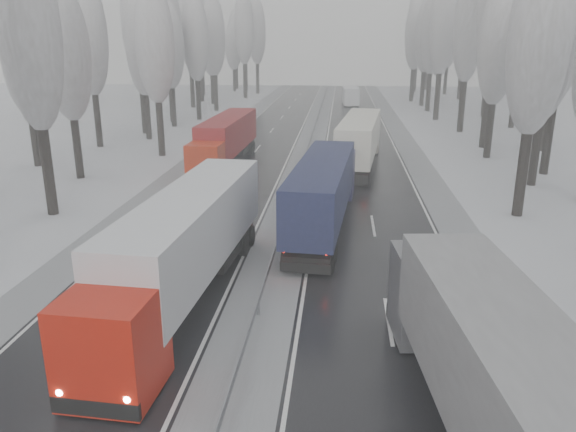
% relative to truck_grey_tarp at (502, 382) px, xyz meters
% --- Properties ---
extents(carriageway_right, '(7.50, 200.00, 0.03)m').
position_rel_truck_grey_tarp_xyz_m(carriageway_right, '(-2.06, 25.80, -2.57)').
color(carriageway_right, black).
rests_on(carriageway_right, ground).
extents(carriageway_left, '(7.50, 200.00, 0.03)m').
position_rel_truck_grey_tarp_xyz_m(carriageway_left, '(-12.56, 25.80, -2.57)').
color(carriageway_left, black).
rests_on(carriageway_left, ground).
extents(median_slush, '(3.00, 200.00, 0.04)m').
position_rel_truck_grey_tarp_xyz_m(median_slush, '(-7.31, 25.80, -2.56)').
color(median_slush, '#93969A').
rests_on(median_slush, ground).
extents(shoulder_right, '(2.40, 200.00, 0.04)m').
position_rel_truck_grey_tarp_xyz_m(shoulder_right, '(2.89, 25.80, -2.56)').
color(shoulder_right, '#93969A').
rests_on(shoulder_right, ground).
extents(shoulder_left, '(2.40, 200.00, 0.04)m').
position_rel_truck_grey_tarp_xyz_m(shoulder_left, '(-17.51, 25.80, -2.56)').
color(shoulder_left, '#93969A').
rests_on(shoulder_left, ground).
extents(median_guardrail, '(0.12, 200.00, 0.76)m').
position_rel_truck_grey_tarp_xyz_m(median_guardrail, '(-7.31, 25.79, -1.98)').
color(median_guardrail, slate).
rests_on(median_guardrail, ground).
extents(tree_18, '(3.60, 3.60, 16.58)m').
position_rel_truck_grey_tarp_xyz_m(tree_18, '(7.20, 22.83, 8.12)').
color(tree_18, black).
rests_on(tree_18, ground).
extents(tree_20, '(3.60, 3.60, 15.71)m').
position_rel_truck_grey_tarp_xyz_m(tree_20, '(10.59, 30.97, 7.56)').
color(tree_20, black).
rests_on(tree_20, ground).
extents(tree_21, '(3.60, 3.60, 18.62)m').
position_rel_truck_grey_tarp_xyz_m(tree_21, '(12.82, 34.97, 9.42)').
color(tree_21, black).
rests_on(tree_21, ground).
extents(tree_22, '(3.60, 3.60, 15.86)m').
position_rel_truck_grey_tarp_xyz_m(tree_22, '(9.71, 41.40, 7.66)').
color(tree_22, black).
rests_on(tree_22, ground).
extents(tree_23, '(3.60, 3.60, 13.55)m').
position_rel_truck_grey_tarp_xyz_m(tree_23, '(16.00, 45.40, 6.18)').
color(tree_23, black).
rests_on(tree_23, ground).
extents(tree_24, '(3.60, 3.60, 20.49)m').
position_rel_truck_grey_tarp_xyz_m(tree_24, '(10.59, 46.82, 10.61)').
color(tree_24, black).
rests_on(tree_24, ground).
extents(tree_25, '(3.60, 3.60, 19.44)m').
position_rel_truck_grey_tarp_xyz_m(tree_25, '(17.51, 50.82, 9.94)').
color(tree_25, black).
rests_on(tree_25, ground).
extents(tree_26, '(3.60, 3.60, 18.78)m').
position_rel_truck_grey_tarp_xyz_m(tree_26, '(10.26, 57.07, 9.52)').
color(tree_26, black).
rests_on(tree_26, ground).
extents(tree_27, '(3.60, 3.60, 17.62)m').
position_rel_truck_grey_tarp_xyz_m(tree_27, '(17.41, 61.07, 8.78)').
color(tree_27, black).
rests_on(tree_27, ground).
extents(tree_28, '(3.60, 3.60, 19.62)m').
position_rel_truck_grey_tarp_xyz_m(tree_28, '(9.03, 67.75, 10.06)').
color(tree_28, black).
rests_on(tree_28, ground).
extents(tree_29, '(3.60, 3.60, 18.11)m').
position_rel_truck_grey_tarp_xyz_m(tree_29, '(16.40, 71.75, 9.09)').
color(tree_29, black).
rests_on(tree_29, ground).
extents(tree_30, '(3.60, 3.60, 17.86)m').
position_rel_truck_grey_tarp_xyz_m(tree_30, '(9.26, 77.50, 8.94)').
color(tree_30, black).
rests_on(tree_30, ground).
extents(tree_31, '(3.60, 3.60, 18.58)m').
position_rel_truck_grey_tarp_xyz_m(tree_31, '(15.17, 81.50, 9.39)').
color(tree_31, black).
rests_on(tree_31, ground).
extents(tree_32, '(3.60, 3.60, 17.33)m').
position_rel_truck_grey_tarp_xyz_m(tree_32, '(9.32, 85.01, 8.60)').
color(tree_32, black).
rests_on(tree_32, ground).
extents(tree_33, '(3.60, 3.60, 14.33)m').
position_rel_truck_grey_tarp_xyz_m(tree_33, '(12.46, 89.01, 6.68)').
color(tree_33, black).
rests_on(tree_33, ground).
extents(tree_34, '(3.60, 3.60, 17.63)m').
position_rel_truck_grey_tarp_xyz_m(tree_34, '(8.43, 92.12, 8.79)').
color(tree_34, black).
rests_on(tree_34, ground).
extents(tree_35, '(3.60, 3.60, 18.25)m').
position_rel_truck_grey_tarp_xyz_m(tree_35, '(17.64, 96.12, 9.18)').
color(tree_35, black).
rests_on(tree_35, ground).
extents(tree_36, '(3.60, 3.60, 20.23)m').
position_rel_truck_grey_tarp_xyz_m(tree_36, '(9.73, 101.96, 10.44)').
color(tree_36, black).
rests_on(tree_36, ground).
extents(tree_37, '(3.60, 3.60, 16.37)m').
position_rel_truck_grey_tarp_xyz_m(tree_37, '(16.71, 105.96, 7.98)').
color(tree_37, black).
rests_on(tree_37, ground).
extents(tree_38, '(3.60, 3.60, 17.97)m').
position_rel_truck_grey_tarp_xyz_m(tree_38, '(11.42, 112.53, 9.01)').
color(tree_38, black).
rests_on(tree_38, ground).
extents(tree_39, '(3.60, 3.60, 16.19)m').
position_rel_truck_grey_tarp_xyz_m(tree_39, '(14.24, 116.53, 7.87)').
color(tree_39, black).
rests_on(tree_39, ground).
extents(tree_58, '(3.60, 3.60, 17.21)m').
position_rel_truck_grey_tarp_xyz_m(tree_58, '(-22.43, 20.37, 8.52)').
color(tree_58, black).
rests_on(tree_58, ground).
extents(tree_60, '(3.60, 3.60, 14.84)m').
position_rel_truck_grey_tarp_xyz_m(tree_60, '(-25.05, 30.00, 7.01)').
color(tree_60, black).
rests_on(tree_60, ground).
extents(tree_61, '(3.60, 3.60, 13.95)m').
position_rel_truck_grey_tarp_xyz_m(tree_61, '(-30.83, 34.00, 6.44)').
color(tree_61, black).
rests_on(tree_61, ground).
extents(tree_62, '(3.60, 3.60, 16.04)m').
position_rel_truck_grey_tarp_xyz_m(tree_62, '(-21.25, 39.53, 7.77)').
color(tree_62, black).
rests_on(tree_62, ground).
extents(tree_63, '(3.60, 3.60, 16.88)m').
position_rel_truck_grey_tarp_xyz_m(tree_63, '(-29.16, 43.53, 8.31)').
color(tree_63, black).
rests_on(tree_63, ground).
extents(tree_64, '(3.60, 3.60, 15.42)m').
position_rel_truck_grey_tarp_xyz_m(tree_64, '(-25.57, 48.52, 7.38)').
color(tree_64, black).
rests_on(tree_64, ground).
extents(tree_65, '(3.60, 3.60, 19.48)m').
position_rel_truck_grey_tarp_xyz_m(tree_65, '(-27.36, 52.52, 9.96)').
color(tree_65, black).
rests_on(tree_65, ground).
extents(tree_66, '(3.60, 3.60, 15.23)m').
position_rel_truck_grey_tarp_xyz_m(tree_66, '(-25.46, 58.15, 7.25)').
color(tree_66, black).
rests_on(tree_66, ground).
extents(tree_67, '(3.60, 3.60, 17.09)m').
position_rel_truck_grey_tarp_xyz_m(tree_67, '(-26.85, 62.15, 8.45)').
color(tree_67, black).
rests_on(tree_67, ground).
extents(tree_68, '(3.60, 3.60, 16.65)m').
position_rel_truck_grey_tarp_xyz_m(tree_68, '(-23.89, 64.91, 8.16)').
color(tree_68, black).
rests_on(tree_68, ground).
extents(tree_69, '(3.60, 3.60, 19.35)m').
position_rel_truck_grey_tarp_xyz_m(tree_69, '(-28.73, 68.91, 9.88)').
color(tree_69, black).
rests_on(tree_69, ground).
extents(tree_70, '(3.60, 3.60, 17.09)m').
position_rel_truck_grey_tarp_xyz_m(tree_70, '(-23.63, 74.99, 8.45)').
color(tree_70, black).
rests_on(tree_70, ground).
extents(tree_71, '(3.60, 3.60, 19.61)m').
position_rel_truck_grey_tarp_xyz_m(tree_71, '(-28.39, 78.99, 10.04)').
color(tree_71, black).
rests_on(tree_71, ground).
extents(tree_72, '(3.60, 3.60, 15.11)m').
position_rel_truck_grey_tarp_xyz_m(tree_72, '(-26.24, 84.34, 7.18)').
color(tree_72, black).
rests_on(tree_72, ground).
extents(tree_73, '(3.60, 3.60, 17.22)m').
position_rel_truck_grey_tarp_xyz_m(tree_73, '(-29.12, 88.34, 8.53)').
color(tree_73, black).
rests_on(tree_73, ground).
extents(tree_74, '(3.60, 3.60, 19.68)m').
position_rel_truck_grey_tarp_xyz_m(tree_74, '(-22.38, 95.13, 10.09)').
color(tree_74, black).
rests_on(tree_74, ground).
extents(tree_75, '(3.60, 3.60, 18.60)m').
position_rel_truck_grey_tarp_xyz_m(tree_75, '(-31.51, 99.13, 9.41)').
color(tree_75, black).
rests_on(tree_75, ground).
extents(tree_76, '(3.60, 3.60, 18.55)m').
position_rel_truck_grey_tarp_xyz_m(tree_76, '(-21.36, 104.52, 9.37)').
color(tree_76, black).
rests_on(tree_76, ground).
extents(tree_77, '(3.60, 3.60, 14.32)m').
position_rel_truck_grey_tarp_xyz_m(tree_77, '(-26.97, 108.52, 6.68)').
color(tree_77, black).
rests_on(tree_77, ground).
extents(tree_78, '(3.60, 3.60, 19.55)m').
position_rel_truck_grey_tarp_xyz_m(tree_78, '(-24.87, 111.11, 10.01)').
color(tree_78, black).
rests_on(tree_78, ground).
extents(tree_79, '(3.60, 3.60, 17.07)m').
position_rel_truck_grey_tarp_xyz_m(tree_79, '(-27.64, 115.11, 8.43)').
color(tree_79, black).
rests_on(tree_79, ground).
extents(truck_grey_tarp, '(4.41, 17.39, 4.42)m').
position_rel_truck_grey_tarp_xyz_m(truck_grey_tarp, '(0.00, 0.00, 0.00)').
color(truck_grey_tarp, '#4D4D52').
rests_on(truck_grey_tarp, ground).
extents(truck_blue_box, '(3.95, 16.67, 4.24)m').
position_rel_truck_grey_tarp_xyz_m(truck_blue_box, '(-5.02, 19.23, -0.11)').
color(truck_blue_box, '#1D1B44').
rests_on(truck_blue_box, ground).
extents(truck_cream_box, '(4.54, 17.36, 4.41)m').
position_rel_truck_grey_tarp_xyz_m(truck_cream_box, '(-2.42, 36.23, -0.01)').
color(truck_cream_box, '#B3AF9E').
rests_on(truck_cream_box, ground).
extents(box_truck_distant, '(2.92, 8.20, 3.01)m').
position_rel_truck_grey_tarp_xyz_m(box_truck_distant, '(-2.62, 85.01, -1.05)').
color(box_truck_distant, silver).
rests_on(box_truck_distant, ground).
extents(truck_red_white, '(3.91, 17.70, 4.51)m').
position_rel_truck_grey_tarp_xyz_m(truck_red_white, '(-10.54, 8.80, 0.05)').
color(truck_red_white, '#B5180A').
rests_on(truck_red_white, ground).
extents(truck_red_red, '(3.10, 16.50, 4.21)m').
position_rel_truck_grey_tarp_xyz_m(truck_red_red, '(-14.12, 35.35, -0.12)').
color(truck_red_red, red).
rests_on(truck_red_red, ground).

